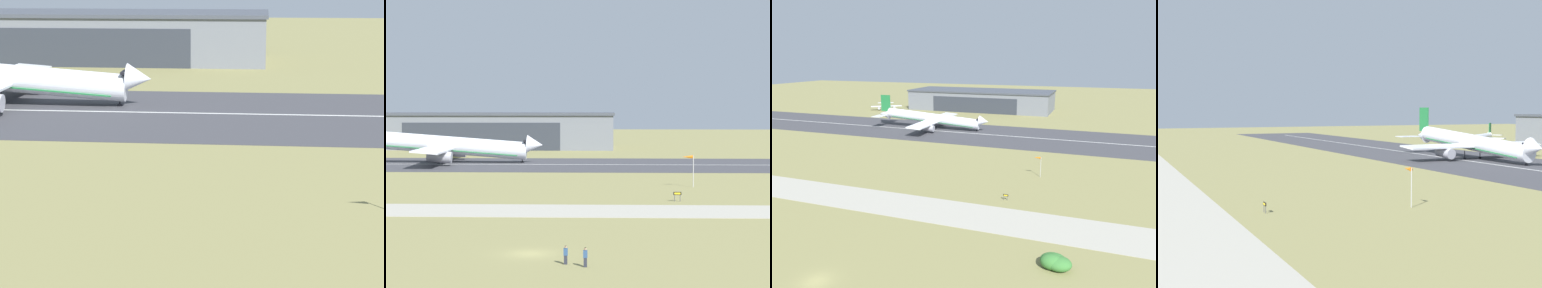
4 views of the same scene
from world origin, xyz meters
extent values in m
plane|color=olive|center=(0.00, 57.37, 0.00)|extent=(685.19, 685.19, 0.00)
cube|color=#3D3D42|center=(0.00, 114.74, 0.03)|extent=(445.19, 44.96, 0.06)
cube|color=silver|center=(0.00, 114.74, 0.07)|extent=(400.67, 0.70, 0.01)
cube|color=slate|center=(-33.86, 190.14, 5.85)|extent=(88.93, 32.31, 11.71)
cube|color=#424751|center=(-33.86, 190.14, 12.16)|extent=(89.93, 33.31, 0.90)
cube|color=#2D333D|center=(-33.86, 173.94, 4.68)|extent=(53.36, 0.12, 9.37)
cone|color=silver|center=(-10.68, 120.17, 4.89)|extent=(4.62, 4.74, 4.95)
cube|color=black|center=(-12.98, 120.12, 5.82)|extent=(1.21, 3.97, 0.52)
cube|color=silver|center=(-35.20, 132.30, 4.07)|extent=(7.15, 20.77, 0.90)
cylinder|color=#A8A8B2|center=(-33.83, 130.68, 2.38)|extent=(6.30, 3.01, 3.33)
cylinder|color=black|center=(-13.97, 120.10, 1.28)|extent=(0.24, 0.24, 2.56)
cylinder|color=black|center=(-13.97, 120.10, 0.22)|extent=(0.84, 0.84, 0.44)
cylinder|color=black|center=(-35.50, 122.44, 1.28)|extent=(0.24, 0.24, 2.56)
cylinder|color=black|center=(-35.50, 122.44, 0.22)|extent=(0.84, 0.84, 0.44)
camera|label=1|loc=(10.10, -3.13, 21.63)|focal=70.00mm
camera|label=2|loc=(7.59, -75.25, 15.08)|focal=70.00mm
camera|label=3|loc=(38.82, -39.91, 33.54)|focal=35.00mm
camera|label=4|loc=(90.97, 22.60, 14.32)|focal=50.00mm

